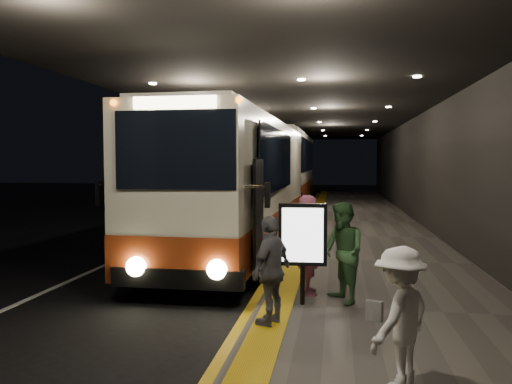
% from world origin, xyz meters
% --- Properties ---
extents(ground, '(90.00, 90.00, 0.00)m').
position_xyz_m(ground, '(0.00, 0.00, 0.00)').
color(ground, black).
extents(lane_line_white, '(0.12, 50.00, 0.01)m').
position_xyz_m(lane_line_white, '(-1.80, 5.00, 0.01)').
color(lane_line_white, silver).
rests_on(lane_line_white, ground).
extents(kerb_stripe_yellow, '(0.18, 50.00, 0.01)m').
position_xyz_m(kerb_stripe_yellow, '(2.35, 5.00, 0.01)').
color(kerb_stripe_yellow, gold).
rests_on(kerb_stripe_yellow, ground).
extents(sidewalk, '(4.50, 50.00, 0.15)m').
position_xyz_m(sidewalk, '(4.75, 5.00, 0.07)').
color(sidewalk, '#514C44').
rests_on(sidewalk, ground).
extents(tactile_strip, '(0.50, 50.00, 0.01)m').
position_xyz_m(tactile_strip, '(2.85, 5.00, 0.16)').
color(tactile_strip, gold).
rests_on(tactile_strip, sidewalk).
extents(terminal_wall, '(0.10, 50.00, 6.00)m').
position_xyz_m(terminal_wall, '(7.00, 5.00, 3.00)').
color(terminal_wall, black).
rests_on(terminal_wall, ground).
extents(support_columns, '(0.80, 24.80, 4.40)m').
position_xyz_m(support_columns, '(-1.50, 4.00, 2.20)').
color(support_columns, black).
rests_on(support_columns, ground).
extents(canopy, '(9.00, 50.00, 0.40)m').
position_xyz_m(canopy, '(2.50, 5.00, 4.60)').
color(canopy, black).
rests_on(canopy, support_columns).
extents(coach_main, '(2.64, 11.76, 3.65)m').
position_xyz_m(coach_main, '(1.10, 2.55, 1.75)').
color(coach_main, beige).
rests_on(coach_main, ground).
extents(coach_second, '(2.76, 13.03, 4.10)m').
position_xyz_m(coach_second, '(0.78, 16.98, 1.97)').
color(coach_second, beige).
rests_on(coach_second, ground).
extents(passenger_boarding, '(0.52, 0.71, 1.79)m').
position_xyz_m(passenger_boarding, '(3.34, -2.36, 1.04)').
color(passenger_boarding, '#BC577B').
rests_on(passenger_boarding, sidewalk).
extents(passenger_waiting_green, '(0.84, 0.97, 1.71)m').
position_xyz_m(passenger_waiting_green, '(3.91, -2.88, 1.01)').
color(passenger_waiting_green, '#40733F').
rests_on(passenger_waiting_green, sidewalk).
extents(passenger_waiting_white, '(0.92, 1.05, 1.49)m').
position_xyz_m(passenger_waiting_white, '(4.47, -5.98, 0.90)').
color(passenger_waiting_white, white).
rests_on(passenger_waiting_white, sidewalk).
extents(passenger_waiting_grey, '(0.82, 1.06, 1.61)m').
position_xyz_m(passenger_waiting_grey, '(2.87, -4.19, 0.95)').
color(passenger_waiting_grey, '#545358').
rests_on(passenger_waiting_grey, sidewalk).
extents(bag_polka, '(0.27, 0.19, 0.30)m').
position_xyz_m(bag_polka, '(4.38, -3.78, 0.30)').
color(bag_polka, black).
rests_on(bag_polka, sidewalk).
extents(info_sign, '(0.80, 0.16, 1.69)m').
position_xyz_m(info_sign, '(3.25, -3.09, 1.29)').
color(info_sign, black).
rests_on(info_sign, sidewalk).
extents(stanchion_post, '(0.05, 0.05, 1.02)m').
position_xyz_m(stanchion_post, '(2.78, -3.66, 0.66)').
color(stanchion_post, black).
rests_on(stanchion_post, sidewalk).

